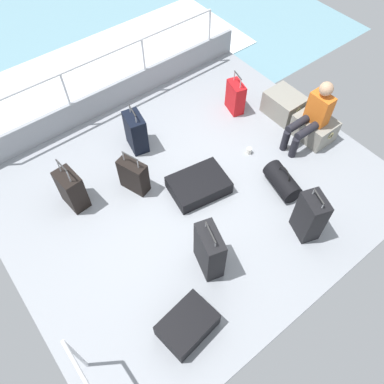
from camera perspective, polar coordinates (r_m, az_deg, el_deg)
ground_plane at (r=5.49m, az=0.11°, el=0.37°), size 4.40×5.20×0.06m
gunwale_port at (r=6.61m, az=-11.96°, el=13.76°), size 0.06×5.20×0.45m
railing_port at (r=6.27m, az=-12.86°, el=17.60°), size 0.04×4.20×1.02m
sea_wake at (r=8.01m, az=-16.66°, el=15.61°), size 12.00×12.00×0.01m
cargo_crate_0 at (r=6.55m, az=13.59°, el=12.59°), size 0.62×0.47×0.39m
cargo_crate_1 at (r=6.30m, az=17.80°, el=9.15°), size 0.63×0.46×0.36m
passenger_seated at (r=5.94m, az=17.58°, el=10.94°), size 0.34×0.66×1.06m
suitcase_0 at (r=4.46m, az=-0.69°, el=-19.28°), size 0.51×0.66×0.26m
suitcase_1 at (r=5.34m, az=-8.72°, el=2.44°), size 0.45×0.31×0.68m
suitcase_2 at (r=5.83m, az=-8.40°, el=8.87°), size 0.43×0.31×0.74m
suitcase_3 at (r=5.01m, az=17.22°, el=-3.48°), size 0.42×0.36×0.79m
suitcase_4 at (r=5.34m, az=-17.55°, el=0.35°), size 0.40×0.28×0.81m
suitcase_5 at (r=6.44m, az=6.51°, el=13.95°), size 0.39×0.27×0.70m
suitcase_6 at (r=5.37m, az=1.01°, el=1.06°), size 0.70×0.88×0.21m
suitcase_7 at (r=4.55m, az=2.60°, el=-8.77°), size 0.49×0.34×0.80m
duffel_bag at (r=5.51m, az=13.35°, el=1.60°), size 0.63×0.41×0.42m
paper_cup at (r=5.92m, az=8.51°, el=6.15°), size 0.08×0.08×0.10m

